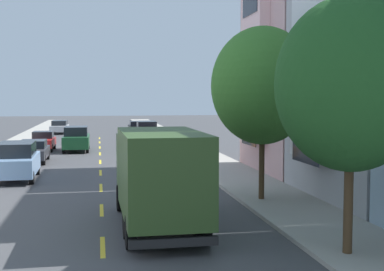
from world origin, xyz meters
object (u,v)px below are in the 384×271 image
street_tree_second (262,86)px  parked_hatchback_orange (169,150)px  street_tree_nearest (351,84)px  parked_suv_sky (17,161)px  parked_suv_burgundy (147,131)px  parked_sedan_charcoal (33,151)px  delivery_box_truck (158,172)px  parked_wagon_silver (60,127)px  parked_hatchback_red (43,141)px  parked_hatchback_champagne (154,139)px  moving_forest_sedan (76,139)px  parked_sedan_black (137,127)px

street_tree_second → parked_hatchback_orange: (-1.92, 14.07, -3.95)m
street_tree_nearest → parked_suv_sky: (-10.63, 15.37, -3.62)m
parked_suv_burgundy → parked_sedan_charcoal: bearing=-120.5°
delivery_box_truck → parked_wagon_silver: (-6.30, 45.80, -1.04)m
parked_suv_burgundy → parked_wagon_silver: bearing=125.6°
street_tree_second → parked_hatchback_orange: 14.74m
parked_hatchback_red → parked_hatchback_champagne: 8.81m
street_tree_nearest → parked_suv_burgundy: (-2.00, 37.48, -3.62)m
delivery_box_truck → parked_suv_sky: delivery_box_truck is taller
street_tree_second → parked_suv_burgundy: bearing=93.8°
parked_hatchback_champagne → street_tree_nearest: bearing=-86.2°
delivery_box_truck → parked_wagon_silver: bearing=97.8°
parked_suv_burgundy → parked_hatchback_orange: parked_suv_burgundy is taller
parked_hatchback_champagne → moving_forest_sedan: 6.27m
delivery_box_truck → street_tree_nearest: bearing=-41.7°
parked_sedan_charcoal → parked_sedan_black: bearing=71.6°
parked_hatchback_champagne → parked_sedan_charcoal: size_ratio=0.90×
parked_suv_burgundy → parked_sedan_black: 10.99m
parked_hatchback_orange → parked_hatchback_champagne: bearing=90.7°
parked_hatchback_orange → delivery_box_truck: bearing=-98.7°
parked_hatchback_champagne → parked_sedan_charcoal: 11.67m
parked_wagon_silver → street_tree_nearest: bearing=-77.7°
street_tree_nearest → parked_suv_sky: size_ratio=1.40×
street_tree_second → parked_hatchback_champagne: size_ratio=1.71×
moving_forest_sedan → parked_hatchback_red: bearing=161.3°
parked_wagon_silver → parked_suv_burgundy: bearing=-54.4°
parked_sedan_charcoal → parked_sedan_black: size_ratio=1.00×
street_tree_second → moving_forest_sedan: size_ratio=1.45×
parked_wagon_silver → parked_hatchback_orange: same height
parked_wagon_silver → parked_sedan_black: size_ratio=1.05×
delivery_box_truck → moving_forest_sedan: (-3.60, 25.38, -0.86)m
parked_hatchback_champagne → parked_sedan_charcoal: (-8.66, -7.83, -0.01)m
parked_sedan_black → parked_sedan_charcoal: bearing=-108.4°
parked_sedan_charcoal → moving_forest_sedan: (2.49, 6.74, 0.24)m
street_tree_nearest → parked_suv_burgundy: bearing=93.1°
delivery_box_truck → parked_hatchback_champagne: (2.57, 26.46, -1.09)m
parked_hatchback_champagne → parked_wagon_silver: 21.28m
street_tree_nearest → delivery_box_truck: (-4.60, 4.10, -2.77)m
parked_hatchback_champagne → parked_suv_burgundy: bearing=89.7°
street_tree_nearest → street_tree_second: 7.60m
parked_hatchback_champagne → parked_sedan_black: (-0.10, 17.90, -0.01)m
parked_sedan_black → moving_forest_sedan: size_ratio=0.94×
parked_wagon_silver → delivery_box_truck: bearing=-82.2°
street_tree_nearest → parked_suv_sky: 19.04m
street_tree_second → parked_hatchback_red: 25.53m
parked_hatchback_red → parked_sedan_black: parked_hatchback_red is taller
parked_hatchback_red → parked_suv_burgundy: size_ratio=0.83×
street_tree_nearest → moving_forest_sedan: size_ratio=1.41×
parked_wagon_silver → parked_sedan_charcoal: (0.21, -27.17, -0.05)m
delivery_box_truck → parked_hatchback_orange: bearing=81.3°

